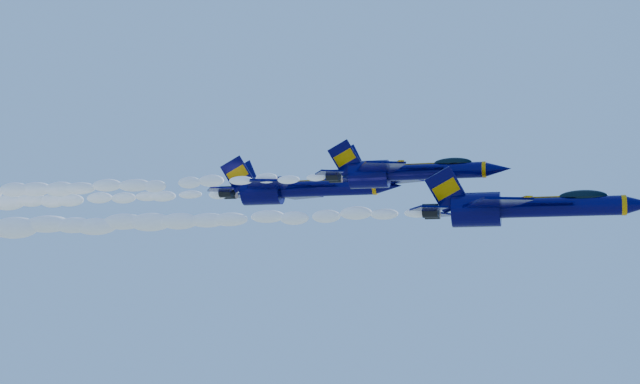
# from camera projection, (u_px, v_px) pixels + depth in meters

# --- Properties ---
(jet_lead) EXTENTS (18.82, 15.44, 7.00)m
(jet_lead) POSITION_uv_depth(u_px,v_px,m) (522.00, 207.00, 73.51)
(jet_lead) COLOR #030139
(smoke_trail_jet_lead) EXTENTS (60.02, 2.55, 2.29)m
(smoke_trail_jet_lead) POSITION_uv_depth(u_px,v_px,m) (104.00, 224.00, 82.91)
(smoke_trail_jet_lead) COLOR white
(jet_second) EXTENTS (16.75, 13.74, 6.22)m
(jet_second) POSITION_uv_depth(u_px,v_px,m) (405.00, 172.00, 81.19)
(jet_second) COLOR #030139
(smoke_trail_jet_second) EXTENTS (60.02, 2.27, 2.04)m
(smoke_trail_jet_second) POSITION_uv_depth(u_px,v_px,m) (43.00, 190.00, 90.38)
(smoke_trail_jet_second) COLOR white
(jet_third) EXTENTS (18.83, 15.45, 7.00)m
(jet_third) POSITION_uv_depth(u_px,v_px,m) (298.00, 189.00, 90.48)
(jet_third) COLOR #030139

